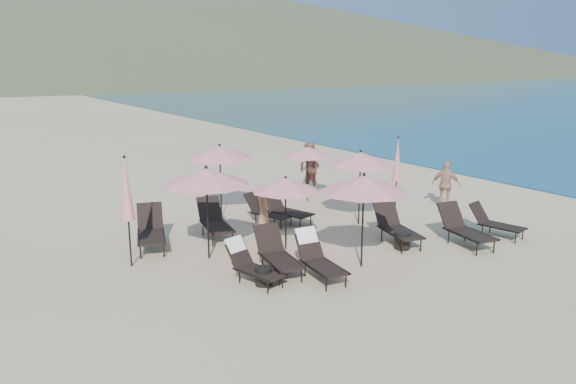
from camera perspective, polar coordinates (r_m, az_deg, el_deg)
ground at (r=15.05m, az=10.00°, el=-6.27°), size 800.00×800.00×0.00m
volcanic_headland at (r=323.91m, az=-19.75°, el=16.43°), size 690.00×690.00×55.00m
lounger_0 at (r=12.96m, az=-3.82°, el=-7.22°), size 0.89×1.61×0.95m
lounger_1 at (r=13.50m, az=-1.11°, el=-6.25°), size 0.98×1.85×1.01m
lounger_2 at (r=13.24m, az=3.03°, el=-6.57°), size 0.81×1.73×1.04m
lounger_3 at (r=15.87m, az=10.92°, el=-3.43°), size 1.13×1.92×1.04m
lounger_4 at (r=16.15m, az=17.47°, el=-3.49°), size 1.01×1.92×1.05m
lounger_5 at (r=17.27m, az=20.27°, el=-2.88°), size 0.90×1.65×0.90m
lounger_6 at (r=15.67m, az=-13.77°, el=-3.74°), size 1.27×1.98×1.07m
lounger_7 at (r=16.26m, az=-7.48°, el=-2.90°), size 1.03×1.89×1.03m
lounger_8 at (r=17.41m, az=-2.16°, el=-1.88°), size 1.09×1.71×0.92m
lounger_9 at (r=17.53m, az=-0.22°, el=-1.70°), size 1.09×1.78×0.96m
umbrella_open_0 at (r=14.11m, az=-8.30°, el=1.56°), size 2.26×2.26×2.43m
umbrella_open_1 at (r=14.73m, az=-0.25°, el=0.76°), size 1.88×1.88×2.02m
umbrella_open_2 at (r=17.14m, az=7.38°, el=3.38°), size 2.17×2.17×2.33m
umbrella_open_3 at (r=18.02m, az=-6.95°, el=4.02°), size 2.22×2.22×2.39m
umbrella_open_4 at (r=19.93m, az=2.02°, el=4.12°), size 1.90×1.90×2.04m
umbrella_open_5 at (r=13.53m, az=7.71°, el=0.82°), size 2.20×2.20×2.37m
umbrella_closed_0 at (r=18.66m, az=11.05°, el=3.19°), size 0.30×0.30×2.57m
umbrella_closed_1 at (r=14.01m, az=-16.10°, el=0.19°), size 0.33×0.33×2.79m
side_table_0 at (r=12.86m, az=-2.51°, el=-8.55°), size 0.39×0.39×0.42m
side_table_1 at (r=15.50m, az=11.54°, el=-4.87°), size 0.43×0.43×0.46m
beachgoer_a at (r=15.62m, az=-2.46°, el=-2.19°), size 0.71×0.68×1.64m
beachgoer_b at (r=21.46m, az=2.23°, el=2.50°), size 0.92×1.07×1.92m
beachgoer_c at (r=19.90m, az=15.75°, el=0.72°), size 0.83×1.03×1.64m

